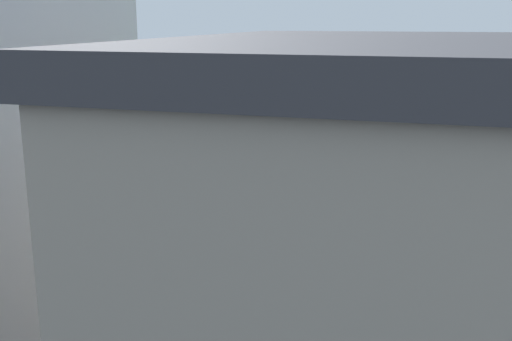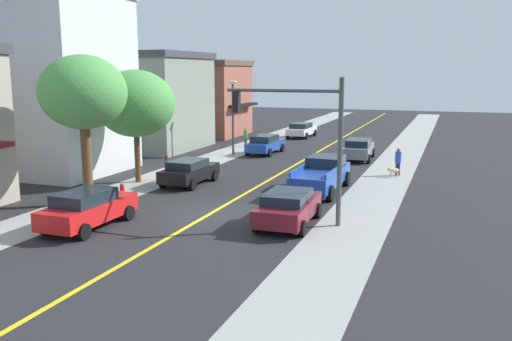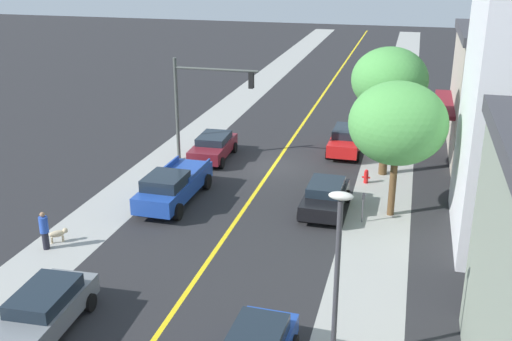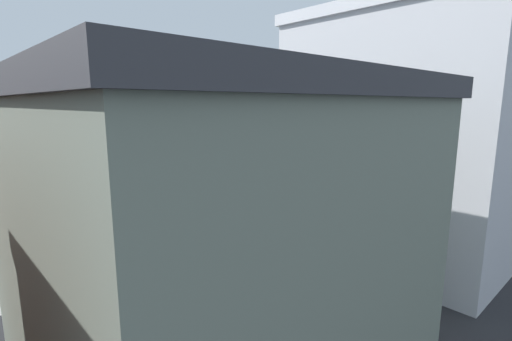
% 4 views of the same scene
% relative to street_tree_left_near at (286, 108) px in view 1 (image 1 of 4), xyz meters
% --- Properties ---
extents(ground_plane, '(140.00, 140.00, 0.00)m').
position_rel_street_tree_left_near_xyz_m(ground_plane, '(6.20, 0.41, -5.30)').
color(ground_plane, '#262628').
extents(sidewalk_left, '(2.97, 126.00, 0.01)m').
position_rel_street_tree_left_near_xyz_m(sidewalk_left, '(-0.18, 0.41, -5.30)').
color(sidewalk_left, '#9E9E99').
rests_on(sidewalk_left, ground).
extents(sidewalk_right, '(2.97, 126.00, 0.01)m').
position_rel_street_tree_left_near_xyz_m(sidewalk_right, '(12.58, 0.41, -5.30)').
color(sidewalk_right, '#9E9E99').
rests_on(sidewalk_right, ground).
extents(road_centerline_stripe, '(0.20, 126.00, 0.00)m').
position_rel_street_tree_left_near_xyz_m(road_centerline_stripe, '(6.20, 0.41, -5.30)').
color(road_centerline_stripe, yellow).
rests_on(road_centerline_stripe, ground).
extents(tan_rowhouse, '(10.05, 9.38, 7.60)m').
position_rel_street_tree_left_near_xyz_m(tan_rowhouse, '(-8.13, -5.06, -1.49)').
color(tan_rowhouse, '#A39989').
rests_on(tan_rowhouse, ground).
extents(street_tree_left_near, '(4.05, 4.05, 7.07)m').
position_rel_street_tree_left_near_xyz_m(street_tree_left_near, '(0.00, 0.00, 0.00)').
color(street_tree_left_near, brown).
rests_on(street_tree_left_near, ground).
extents(street_tree_right_corner, '(4.45, 4.45, 6.40)m').
position_rel_street_tree_left_near_xyz_m(street_tree_right_corner, '(-0.71, 5.50, -0.80)').
color(street_tree_right_corner, brown).
rests_on(street_tree_right_corner, ground).
extents(fire_hydrant, '(0.44, 0.24, 0.77)m').
position_rel_street_tree_left_near_xyz_m(fire_hydrant, '(0.78, 1.64, -4.92)').
color(fire_hydrant, red).
rests_on(fire_hydrant, ground).
extents(parking_meter, '(0.12, 0.18, 1.42)m').
position_rel_street_tree_left_near_xyz_m(parking_meter, '(0.51, 6.68, -4.37)').
color(parking_meter, '#4C4C51').
rests_on(parking_meter, ground).
extents(traffic_light_mast, '(5.01, 0.32, 6.08)m').
position_rel_street_tree_left_near_xyz_m(traffic_light_mast, '(10.43, 0.49, -1.27)').
color(traffic_light_mast, '#474C47').
rests_on(traffic_light_mast, ground).
extents(red_sedan_left_curb, '(2.04, 4.53, 1.56)m').
position_rel_street_tree_left_near_xyz_m(red_sedan_left_curb, '(2.45, -3.30, -4.48)').
color(red_sedan_left_curb, red).
rests_on(red_sedan_left_curb, ground).
extents(black_sedan_left_curb, '(2.08, 4.25, 1.42)m').
position_rel_street_tree_left_near_xyz_m(black_sedan_left_curb, '(2.38, 5.89, -4.54)').
color(black_sedan_left_curb, black).
rests_on(black_sedan_left_curb, ground).
extents(maroon_sedan_right_curb, '(2.21, 4.47, 1.44)m').
position_rel_street_tree_left_near_xyz_m(maroon_sedan_right_curb, '(10.01, -0.11, -4.53)').
color(maroon_sedan_right_curb, maroon).
rests_on(maroon_sedan_right_curb, ground).
extents(grey_sedan_right_curb, '(2.19, 4.68, 1.50)m').
position_rel_street_tree_left_near_xyz_m(grey_sedan_right_curb, '(9.85, 17.95, -4.50)').
color(grey_sedan_right_curb, slate).
rests_on(grey_sedan_right_curb, ground).
extents(blue_pickup_truck, '(2.27, 5.90, 1.76)m').
position_rel_street_tree_left_near_xyz_m(blue_pickup_truck, '(9.80, 6.75, -4.40)').
color(blue_pickup_truck, '#1E429E').
rests_on(blue_pickup_truck, ground).
extents(pedestrian_blue_shirt, '(0.37, 0.37, 1.69)m').
position_rel_street_tree_left_near_xyz_m(pedestrian_blue_shirt, '(13.15, 12.73, -4.42)').
color(pedestrian_blue_shirt, black).
rests_on(pedestrian_blue_shirt, ground).
extents(small_dog, '(0.74, 0.66, 0.61)m').
position_rel_street_tree_left_near_xyz_m(small_dog, '(12.97, 12.05, -4.90)').
color(small_dog, '#C6B28C').
rests_on(small_dog, ground).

